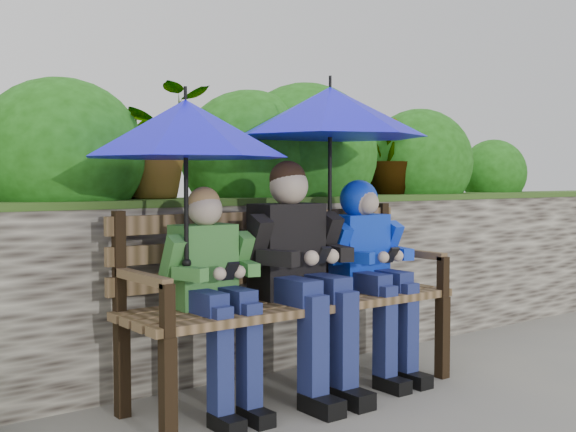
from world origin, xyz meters
TOP-DOWN VIEW (x-y plane):
  - ground at (0.00, 0.00)m, footprint 60.00×60.00m
  - garden_backdrop at (-0.10, 1.58)m, footprint 8.00×2.88m
  - park_bench at (0.06, 0.19)m, footprint 1.87×0.55m
  - boy_left at (-0.45, 0.10)m, footprint 0.45×0.52m
  - boy_middle at (0.07, 0.09)m, footprint 0.55×0.64m
  - boy_right at (0.60, 0.11)m, footprint 0.47×0.57m
  - umbrella_left at (-0.60, 0.09)m, footprint 0.96×0.96m
  - umbrella_right at (0.33, 0.15)m, footprint 1.05×1.05m

SIDE VIEW (x-z plane):
  - ground at x=0.00m, z-range 0.00..0.00m
  - park_bench at x=0.06m, z-range 0.07..1.06m
  - garden_backdrop at x=-0.10m, z-range -0.27..1.54m
  - boy_left at x=-0.45m, z-range 0.08..1.19m
  - boy_right at x=0.60m, z-range 0.12..1.26m
  - boy_middle at x=0.07m, z-range 0.07..1.31m
  - umbrella_left at x=-0.60m, z-range 0.95..1.79m
  - umbrella_right at x=0.33m, z-range 1.03..1.98m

